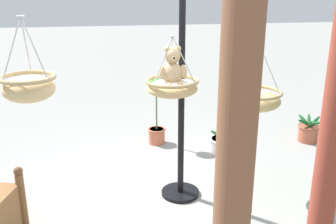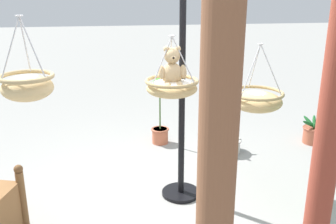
# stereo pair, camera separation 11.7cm
# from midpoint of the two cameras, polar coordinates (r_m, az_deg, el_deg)

# --- Properties ---
(ground_plane) EXTENTS (40.00, 40.00, 0.00)m
(ground_plane) POSITION_cam_midpoint_polar(r_m,az_deg,el_deg) (4.55, 0.43, -12.66)
(ground_plane) COLOR gray
(display_pole_central) EXTENTS (0.44, 0.44, 2.33)m
(display_pole_central) POSITION_cam_midpoint_polar(r_m,az_deg,el_deg) (4.33, 2.77, -3.84)
(display_pole_central) COLOR black
(display_pole_central) RESTS_ON ground
(hanging_basket_with_teddy) EXTENTS (0.54, 0.54, 0.61)m
(hanging_basket_with_teddy) POSITION_cam_midpoint_polar(r_m,az_deg,el_deg) (3.86, 1.44, 3.75)
(hanging_basket_with_teddy) COLOR tan
(teddy_bear) EXTENTS (0.28, 0.24, 0.41)m
(teddy_bear) POSITION_cam_midpoint_polar(r_m,az_deg,el_deg) (3.80, 1.52, 6.24)
(teddy_bear) COLOR tan
(hanging_basket_left_high) EXTENTS (0.60, 0.60, 0.76)m
(hanging_basket_left_high) POSITION_cam_midpoint_polar(r_m,az_deg,el_deg) (4.47, 13.65, 1.75)
(hanging_basket_left_high) COLOR tan
(hanging_basket_right_low) EXTENTS (0.45, 0.45, 0.69)m
(hanging_basket_right_low) POSITION_cam_midpoint_polar(r_m,az_deg,el_deg) (3.37, -19.12, 3.67)
(hanging_basket_right_low) COLOR tan
(greenhouse_pillar_left) EXTENTS (0.35, 0.35, 3.08)m
(greenhouse_pillar_left) POSITION_cam_midpoint_polar(r_m,az_deg,el_deg) (2.85, 24.03, -0.73)
(greenhouse_pillar_left) COLOR brown
(greenhouse_pillar_left) RESTS_ON ground
(greenhouse_pillar_right) EXTENTS (0.31, 0.31, 2.89)m
(greenhouse_pillar_right) POSITION_cam_midpoint_polar(r_m,az_deg,el_deg) (1.72, 8.92, -15.16)
(greenhouse_pillar_right) COLOR brown
(greenhouse_pillar_right) RESTS_ON ground
(potted_plant_bushy_green) EXTENTS (0.28, 0.28, 1.04)m
(potted_plant_bushy_green) POSITION_cam_midpoint_polar(r_m,az_deg,el_deg) (5.88, -0.62, -0.55)
(potted_plant_bushy_green) COLOR #BC6042
(potted_plant_bushy_green) RESTS_ON ground
(potted_plant_conical_shrub) EXTENTS (0.43, 0.43, 0.35)m
(potted_plant_conical_shrub) POSITION_cam_midpoint_polar(r_m,az_deg,el_deg) (5.76, 9.21, -4.62)
(potted_plant_conical_shrub) COLOR beige
(potted_plant_conical_shrub) RESTS_ON ground
(potted_plant_trailing_ivy) EXTENTS (0.43, 0.43, 0.41)m
(potted_plant_trailing_ivy) POSITION_cam_midpoint_polar(r_m,az_deg,el_deg) (6.40, 21.15, -2.86)
(potted_plant_trailing_ivy) COLOR #AD563D
(potted_plant_trailing_ivy) RESTS_ON ground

